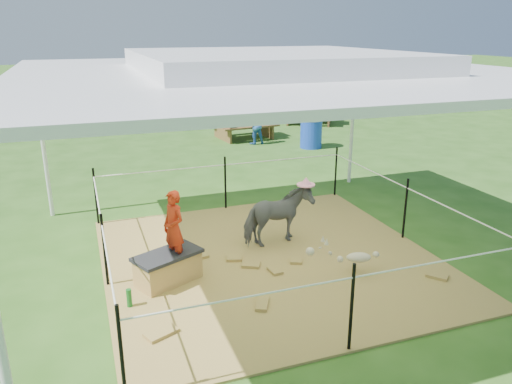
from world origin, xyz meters
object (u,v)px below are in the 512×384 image
object	(u,v)px
trash_barrel	(311,131)
distant_person	(255,125)
picnic_table_far	(309,113)
straw_bale	(168,269)
picnic_table_near	(244,126)
woman	(173,220)
green_bottle	(129,298)
pony	(278,216)
foal	(359,255)

from	to	relation	value
trash_barrel	distant_person	distance (m)	1.64
trash_barrel	picnic_table_far	xyz separation A→B (m)	(1.56, 3.37, -0.09)
straw_bale	picnic_table_near	bearing A→B (deg)	65.48
woman	distant_person	size ratio (longest dim) A/B	0.87
woman	distant_person	xyz separation A→B (m)	(3.72, 7.41, -0.32)
woman	green_bottle	bearing A→B (deg)	-80.17
trash_barrel	straw_bale	bearing A→B (deg)	-128.56
straw_bale	pony	distance (m)	1.92
distant_person	picnic_table_far	bearing A→B (deg)	-143.92
green_bottle	foal	xyz separation A→B (m)	(3.01, -0.16, 0.14)
straw_bale	foal	world-z (taller)	foal
picnic_table_near	picnic_table_far	size ratio (longest dim) A/B	0.99
woman	trash_barrel	world-z (taller)	woman
foal	picnic_table_near	xyz separation A→B (m)	(1.32, 8.90, 0.09)
pony	picnic_table_far	xyz separation A→B (m)	(4.91, 9.17, -0.10)
distant_person	green_bottle	bearing A→B (deg)	57.16
foal	picnic_table_far	bearing A→B (deg)	84.64
trash_barrel	picnic_table_far	size ratio (longest dim) A/B	0.52
straw_bale	woman	world-z (taller)	woman
green_bottle	straw_bale	bearing A→B (deg)	39.29
foal	trash_barrel	world-z (taller)	trash_barrel
picnic_table_near	distant_person	size ratio (longest dim) A/B	1.57
green_bottle	pony	distance (m)	2.60
straw_bale	picnic_table_near	xyz separation A→B (m)	(3.78, 8.29, 0.16)
trash_barrel	picnic_table_far	distance (m)	3.71
green_bottle	trash_barrel	distance (m)	8.94
picnic_table_far	distant_person	size ratio (longest dim) A/B	1.59
picnic_table_far	trash_barrel	bearing A→B (deg)	-84.43
straw_bale	woman	size ratio (longest dim) A/B	0.83
woman	trash_barrel	size ratio (longest dim) A/B	1.05
woman	picnic_table_far	world-z (taller)	woman
trash_barrel	picnic_table_near	xyz separation A→B (m)	(-1.36, 1.84, -0.10)
foal	distant_person	world-z (taller)	distant_person
pony	picnic_table_far	bearing A→B (deg)	-38.93
green_bottle	trash_barrel	xyz separation A→B (m)	(5.69, 6.90, 0.32)
distant_person	pony	bearing A→B (deg)	69.54
straw_bale	distant_person	world-z (taller)	distant_person
foal	woman	bearing A→B (deg)	-177.62
pony	trash_barrel	world-z (taller)	trash_barrel
woman	distant_person	world-z (taller)	woman
foal	pony	bearing A→B (deg)	134.94
straw_bale	green_bottle	xyz separation A→B (m)	(-0.55, -0.45, -0.07)
woman	straw_bale	bearing A→B (deg)	-114.87
pony	foal	distance (m)	1.43
trash_barrel	pony	bearing A→B (deg)	-119.97
straw_bale	picnic_table_near	world-z (taller)	picnic_table_near
green_bottle	distant_person	size ratio (longest dim) A/B	0.20
picnic_table_far	distant_person	xyz separation A→B (m)	(-2.88, -2.40, 0.19)
woman	picnic_table_near	bearing A→B (deg)	131.19
green_bottle	picnic_table_near	size ratio (longest dim) A/B	0.13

